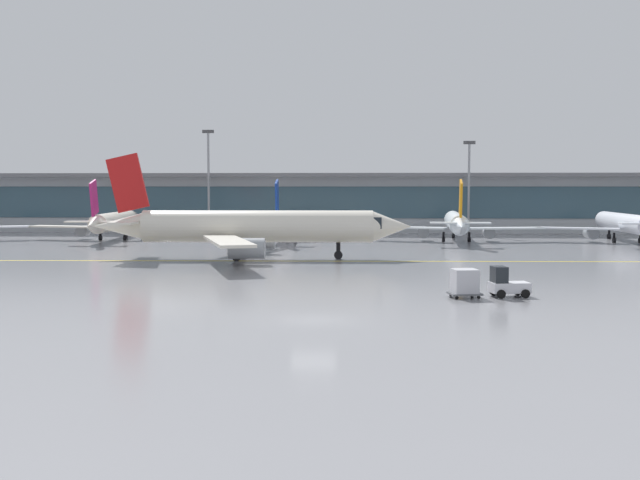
{
  "coord_description": "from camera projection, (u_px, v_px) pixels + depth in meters",
  "views": [
    {
      "loc": [
        2.58,
        -41.89,
        7.54
      ],
      "look_at": [
        -0.75,
        21.19,
        3.0
      ],
      "focal_mm": 42.19,
      "sensor_mm": 36.0,
      "label": 1
    }
  ],
  "objects": [
    {
      "name": "taxiway_centreline_stripe",
      "position": [
        255.0,
        261.0,
        75.74
      ],
      "size": [
        109.95,
        3.99,
        0.01
      ],
      "primitive_type": "cube",
      "rotation": [
        0.0,
        0.0,
        0.03
      ],
      "color": "yellow",
      "rests_on": "ground_plane"
    },
    {
      "name": "taxiing_regional_jet",
      "position": [
        254.0,
        227.0,
        77.51
      ],
      "size": [
        33.04,
        30.75,
        10.95
      ],
      "rotation": [
        0.0,
        0.0,
        0.03
      ],
      "color": "silver",
      "rests_on": "ground_plane"
    },
    {
      "name": "gate_airplane_1",
      "position": [
        115.0,
        222.0,
        105.87
      ],
      "size": [
        23.57,
        25.4,
        8.41
      ],
      "rotation": [
        0.0,
        0.0,
        1.64
      ],
      "color": "silver",
      "rests_on": "ground_plane"
    },
    {
      "name": "terminal_concourse",
      "position": [
        344.0,
        202.0,
        124.19
      ],
      "size": [
        180.62,
        11.0,
        9.6
      ],
      "color": "#B2B7BC",
      "rests_on": "ground_plane"
    },
    {
      "name": "gate_airplane_4",
      "position": [
        625.0,
        224.0,
        100.88
      ],
      "size": [
        23.62,
        25.35,
        8.41
      ],
      "rotation": [
        0.0,
        0.0,
        1.55
      ],
      "color": "silver",
      "rests_on": "ground_plane"
    },
    {
      "name": "gate_airplane_3",
      "position": [
        456.0,
        223.0,
        102.63
      ],
      "size": [
        23.56,
        25.4,
        8.41
      ],
      "rotation": [
        0.0,
        0.0,
        1.5
      ],
      "color": "white",
      "rests_on": "ground_plane"
    },
    {
      "name": "apron_light_mast_1",
      "position": [
        209.0,
        178.0,
        117.32
      ],
      "size": [
        1.8,
        0.36,
        16.28
      ],
      "color": "gray",
      "rests_on": "ground_plane"
    },
    {
      "name": "cargo_dolly_lead",
      "position": [
        465.0,
        282.0,
        50.77
      ],
      "size": [
        2.34,
        1.93,
        1.94
      ],
      "rotation": [
        0.0,
        0.0,
        0.17
      ],
      "color": "#595B60",
      "rests_on": "ground_plane"
    },
    {
      "name": "ground_plane",
      "position": [
        313.0,
        320.0,
        42.4
      ],
      "size": [
        400.0,
        400.0,
        0.0
      ],
      "primitive_type": "plane",
      "color": "gray"
    },
    {
      "name": "baggage_tug",
      "position": [
        506.0,
        284.0,
        51.11
      ],
      "size": [
        2.8,
        1.98,
        2.1
      ],
      "rotation": [
        0.0,
        0.0,
        0.17
      ],
      "color": "silver",
      "rests_on": "ground_plane"
    },
    {
      "name": "apron_light_mast_2",
      "position": [
        469.0,
        184.0,
        115.12
      ],
      "size": [
        1.8,
        0.36,
        14.43
      ],
      "color": "gray",
      "rests_on": "ground_plane"
    },
    {
      "name": "gate_airplane_2",
      "position": [
        283.0,
        222.0,
        104.88
      ],
      "size": [
        23.62,
        25.35,
        8.41
      ],
      "rotation": [
        0.0,
        0.0,
        1.59
      ],
      "color": "white",
      "rests_on": "ground_plane"
    }
  ]
}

